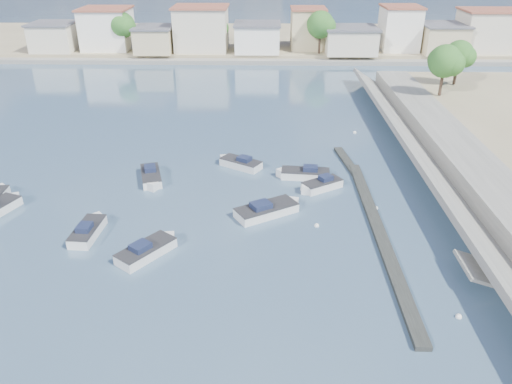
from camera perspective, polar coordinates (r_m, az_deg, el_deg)
ground at (r=68.14m, az=3.02°, el=8.72°), size 400.00×400.00×0.00m
seawall_walkway at (r=47.63m, az=26.87°, el=-1.56°), size 5.00×90.00×1.80m
breakwater at (r=43.91m, az=13.07°, el=-2.59°), size 2.00×31.02×0.35m
far_shore_land at (r=118.50m, az=2.31°, el=16.96°), size 160.00×40.00×1.40m
far_shore_quay at (r=97.96m, az=2.51°, el=14.64°), size 160.00×2.50×0.80m
far_town at (r=103.72m, az=8.72°, el=17.62°), size 113.01×12.80×8.35m
shore_trees at (r=94.60m, az=7.93°, el=17.57°), size 74.56×38.32×7.92m
motorboat_a at (r=42.42m, az=-18.56°, el=-4.17°), size 1.99×4.84×1.48m
motorboat_b at (r=38.70m, az=-12.15°, el=-6.48°), size 4.31×4.81×1.48m
motorboat_c at (r=49.93m, az=5.37°, el=2.06°), size 5.39×2.28×1.48m
motorboat_d at (r=47.73m, az=7.35°, el=0.72°), size 4.15×3.45×1.48m
motorboat_f at (r=52.16m, az=-1.95°, el=3.30°), size 4.61×3.78×1.48m
motorboat_g at (r=50.09m, az=-11.89°, el=1.65°), size 3.00×5.28×1.48m
motorboat_h at (r=43.18m, az=1.53°, el=-2.04°), size 5.77×4.63×1.48m
mooring_buoys at (r=43.48m, az=11.08°, el=-2.86°), size 14.72×41.81×0.41m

